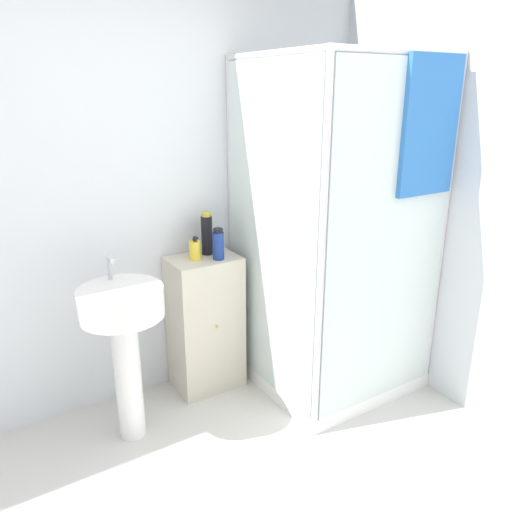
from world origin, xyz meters
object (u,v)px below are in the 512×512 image
soap_dispenser (195,250)px  shampoo_bottle_tall_black (207,234)px  sink (123,329)px  shampoo_bottle_blue (218,244)px

soap_dispenser → shampoo_bottle_tall_black: shampoo_bottle_tall_black is taller
sink → shampoo_bottle_blue: shampoo_bottle_blue is taller
sink → shampoo_bottle_tall_black: shampoo_bottle_tall_black is taller
soap_dispenser → sink: bearing=-156.8°
sink → shampoo_bottle_blue: size_ratio=5.31×
shampoo_bottle_blue → soap_dispenser: bearing=149.2°
sink → soap_dispenser: size_ratio=6.97×
shampoo_bottle_tall_black → soap_dispenser: bearing=-153.7°
soap_dispenser → shampoo_bottle_tall_black: bearing=26.3°
shampoo_bottle_tall_black → sink: bearing=-156.3°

